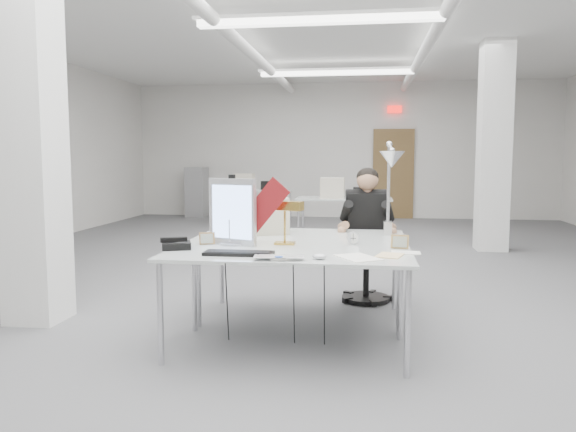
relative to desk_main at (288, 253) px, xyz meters
name	(u,v)px	position (x,y,z in m)	size (l,w,h in m)	color
room_shell	(322,136)	(0.04, 2.63, 0.95)	(10.04, 14.04, 3.24)	#565659
desk_main	(288,253)	(0.00, 0.00, 0.00)	(1.80, 0.90, 0.03)	silver
desk_second	(302,236)	(0.00, 0.90, 0.00)	(1.80, 0.90, 0.03)	silver
bg_desk_a	(344,199)	(0.20, 5.50, 0.00)	(1.60, 0.80, 0.03)	silver
bg_desk_b	(254,190)	(-1.80, 7.70, 0.00)	(1.60, 0.80, 0.03)	silver
filing_cabinet	(197,192)	(-3.50, 9.15, -0.14)	(0.45, 0.55, 1.20)	gray
office_chair	(366,248)	(0.57, 1.57, -0.20)	(0.53, 0.53, 1.08)	black
seated_person	(367,213)	(0.57, 1.52, 0.16)	(0.51, 0.64, 0.95)	black
monitor	(232,212)	(-0.48, 0.26, 0.27)	(0.42, 0.04, 0.52)	silver
pennant	(264,206)	(-0.22, 0.23, 0.33)	(0.44, 0.01, 0.18)	maroon
keyboard	(239,253)	(-0.33, -0.19, 0.02)	(0.49, 0.16, 0.02)	black
laptop	(279,259)	(-0.01, -0.39, 0.03)	(0.34, 0.22, 0.03)	silver
mouse	(320,257)	(0.25, -0.29, 0.03)	(0.10, 0.06, 0.04)	#BCBCC1
bankers_lamp	(285,225)	(-0.07, 0.34, 0.17)	(0.27, 0.11, 0.31)	gold
desk_phone	(176,245)	(-0.85, 0.00, 0.04)	(0.21, 0.19, 0.05)	black
picture_frame_left	(207,238)	(-0.68, 0.24, 0.06)	(0.12, 0.01, 0.10)	#9B7042
picture_frame_right	(400,242)	(0.82, 0.25, 0.07)	(0.13, 0.01, 0.11)	#AC864A
desk_clock	(353,238)	(0.46, 0.42, 0.06)	(0.10, 0.10, 0.03)	silver
paper_stack_a	(358,258)	(0.51, -0.20, 0.02)	(0.22, 0.32, 0.01)	white
paper_stack_b	(390,255)	(0.73, -0.08, 0.02)	(0.17, 0.23, 0.01)	#F1CE90
paper_stack_c	(406,253)	(0.85, 0.05, 0.02)	(0.21, 0.14, 0.01)	silver
beige_monitor	(268,215)	(-0.32, 0.96, 0.18)	(0.35, 0.33, 0.33)	beige
architect_lamp	(390,183)	(0.76, 0.76, 0.49)	(0.25, 0.74, 0.95)	silver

